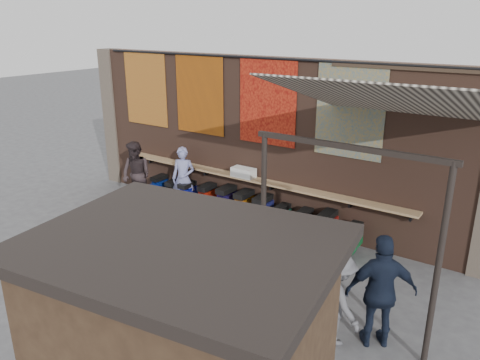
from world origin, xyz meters
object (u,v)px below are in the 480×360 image
at_px(scooter_stool_3, 205,200).
at_px(scooter_stool_6, 261,213).
at_px(diner_left, 183,178).
at_px(shopper_navy, 381,292).
at_px(scooter_stool_1, 172,193).
at_px(scooter_stool_8, 302,226).
at_px(shopper_grey, 337,299).
at_px(scooter_stool_0, 158,188).
at_px(scooter_stool_9, 325,230).
at_px(scooter_stool_2, 186,196).
at_px(shelf_box, 243,172).
at_px(scooter_stool_10, 352,241).
at_px(scooter_stool_5, 242,208).
at_px(shopper_tan, 295,261).
at_px(scooter_stool_7, 280,220).
at_px(diner_right, 136,175).
at_px(scooter_stool_4, 224,203).

xyz_separation_m(scooter_stool_3, scooter_stool_6, (1.68, 0.00, 0.02)).
bearing_deg(diner_left, shopper_navy, -45.48).
xyz_separation_m(scooter_stool_1, scooter_stool_8, (3.93, 0.01, 0.02)).
bearing_deg(shopper_grey, scooter_stool_0, 7.24).
bearing_deg(scooter_stool_9, scooter_stool_2, -178.99).
bearing_deg(scooter_stool_3, shelf_box, 14.63).
relative_size(scooter_stool_3, scooter_stool_10, 1.10).
height_order(scooter_stool_5, shopper_tan, shopper_tan).
relative_size(shelf_box, scooter_stool_5, 0.69).
bearing_deg(scooter_stool_6, scooter_stool_8, -1.61).
relative_size(shelf_box, scooter_stool_0, 0.80).
bearing_deg(shopper_tan, scooter_stool_6, 81.46).
relative_size(shelf_box, scooter_stool_6, 0.69).
xyz_separation_m(scooter_stool_7, scooter_stool_10, (1.79, -0.06, -0.00)).
height_order(scooter_stool_1, diner_right, diner_right).
bearing_deg(shopper_grey, scooter_stool_5, -6.96).
height_order(scooter_stool_4, shopper_tan, shopper_tan).
relative_size(scooter_stool_10, diner_right, 0.41).
distance_m(scooter_stool_10, diner_right, 5.87).
bearing_deg(scooter_stool_1, scooter_stool_4, 1.32).
xyz_separation_m(scooter_stool_2, scooter_stool_4, (1.21, 0.08, 0.04)).
xyz_separation_m(scooter_stool_4, diner_right, (-2.41, -0.64, 0.48)).
height_order(scooter_stool_4, shopper_grey, shopper_grey).
xyz_separation_m(scooter_stool_9, diner_right, (-5.17, -0.63, 0.49)).
xyz_separation_m(scooter_stool_3, diner_left, (-0.69, -0.04, 0.46)).
distance_m(scooter_stool_10, shopper_grey, 3.01).
distance_m(scooter_stool_5, scooter_stool_9, 2.22).
distance_m(scooter_stool_5, scooter_stool_7, 1.08).
relative_size(scooter_stool_2, shopper_tan, 0.53).
distance_m(scooter_stool_1, diner_right, 1.07).
distance_m(scooter_stool_2, shopper_navy, 6.54).
xyz_separation_m(shelf_box, shopper_tan, (2.72, -2.43, -0.51)).
bearing_deg(scooter_stool_2, shopper_navy, -22.75).
distance_m(scooter_stool_3, diner_right, 1.98).
height_order(scooter_stool_3, shopper_navy, shopper_navy).
bearing_deg(scooter_stool_7, scooter_stool_0, -179.97).
bearing_deg(diner_right, scooter_stool_9, 5.00).
height_order(scooter_stool_8, shopper_tan, shopper_tan).
height_order(scooter_stool_3, scooter_stool_7, scooter_stool_3).
bearing_deg(scooter_stool_6, scooter_stool_7, 0.07).
xyz_separation_m(scooter_stool_8, diner_left, (-3.49, -0.01, 0.48)).
xyz_separation_m(shelf_box, scooter_stool_10, (3.00, -0.32, -0.89)).
relative_size(scooter_stool_2, scooter_stool_8, 1.02).
bearing_deg(scooter_stool_7, scooter_stool_5, 179.67).
bearing_deg(scooter_stool_3, scooter_stool_7, 0.07).
height_order(shelf_box, scooter_stool_6, shelf_box).
bearing_deg(scooter_stool_7, scooter_stool_6, -179.93).
xyz_separation_m(shelf_box, scooter_stool_3, (-1.01, -0.26, -0.86)).
distance_m(shelf_box, shopper_tan, 3.68).
bearing_deg(diner_left, scooter_stool_3, -19.64).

